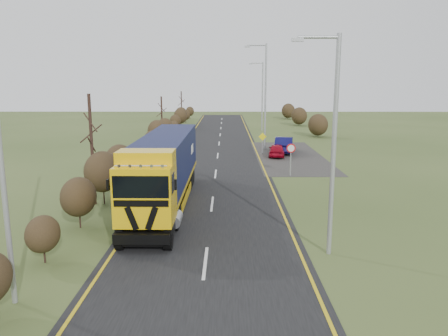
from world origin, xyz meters
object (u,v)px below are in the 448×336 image
at_px(lorry, 165,166).
at_px(car_red_hatchback, 277,150).
at_px(streetlight_near, 332,138).
at_px(speed_sign, 291,153).
at_px(car_blue_sedan, 284,145).

xyz_separation_m(lorry, car_red_hatchback, (7.86, 15.97, -1.62)).
height_order(streetlight_near, speed_sign, streetlight_near).
bearing_deg(car_red_hatchback, car_blue_sedan, -106.03).
bearing_deg(car_red_hatchback, streetlight_near, 95.53).
xyz_separation_m(car_blue_sedan, streetlight_near, (-1.55, -24.90, 3.83)).
relative_size(lorry, speed_sign, 5.98).
relative_size(car_red_hatchback, speed_sign, 1.49).
relative_size(car_blue_sedan, speed_sign, 1.98).
xyz_separation_m(lorry, speed_sign, (7.91, 7.75, -0.58)).
bearing_deg(streetlight_near, car_blue_sedan, 86.43).
distance_m(lorry, car_blue_sedan, 20.25).
bearing_deg(car_blue_sedan, car_red_hatchback, 76.32).
distance_m(lorry, streetlight_near, 10.17).
height_order(car_red_hatchback, streetlight_near, streetlight_near).
height_order(lorry, speed_sign, lorry).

